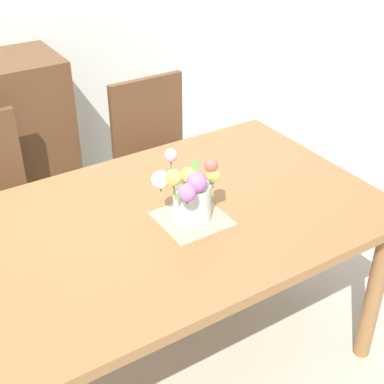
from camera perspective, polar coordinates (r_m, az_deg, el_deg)
The scene contains 5 objects.
ground_plane at distance 2.54m, azimuth -2.48°, elevation -16.72°, with size 12.00×12.00×0.00m, color #B7AD99.
dining_table at distance 2.09m, azimuth -2.90°, elevation -4.57°, with size 1.65×1.01×0.75m.
chair_right at distance 2.98m, azimuth -3.48°, elevation 4.13°, with size 0.42×0.42×0.90m.
placemat at distance 2.02m, azimuth 0.00°, elevation -2.79°, with size 0.24×0.24×0.01m, color tan.
flower_vase at distance 1.95m, azimuth -0.22°, elevation -0.10°, with size 0.23×0.22×0.26m.
Camera 1 is at (-0.81, -1.47, 1.91)m, focal length 51.96 mm.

